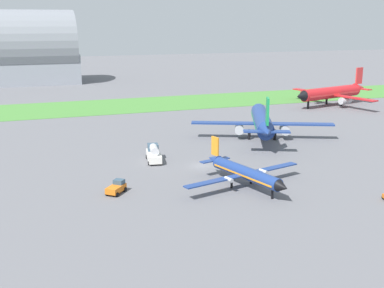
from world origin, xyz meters
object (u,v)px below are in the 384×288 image
at_px(airplane_parked_jet_far, 332,93).
at_px(fuel_truck_midfield, 154,153).
at_px(airplane_foreground_turboprop, 244,172).
at_px(pushback_tug_by_runway, 116,187).
at_px(airplane_midfield_jet, 262,121).

xyz_separation_m(airplane_parked_jet_far, fuel_truck_midfield, (-69.39, -42.06, -2.49)).
xyz_separation_m(airplane_foreground_turboprop, fuel_truck_midfield, (-9.73, 19.06, -0.88)).
bearing_deg(airplane_foreground_turboprop, fuel_truck_midfield, -167.67).
distance_m(airplane_foreground_turboprop, pushback_tug_by_runway, 20.26).
height_order(airplane_foreground_turboprop, airplane_midfield_jet, airplane_midfield_jet).
bearing_deg(pushback_tug_by_runway, fuel_truck_midfield, 6.87).
relative_size(airplane_parked_jet_far, fuel_truck_midfield, 4.62).
height_order(airplane_parked_jet_far, fuel_truck_midfield, airplane_parked_jet_far).
bearing_deg(airplane_parked_jet_far, pushback_tug_by_runway, 21.17).
relative_size(airplane_parked_jet_far, airplane_foreground_turboprop, 1.42).
relative_size(airplane_foreground_turboprop, pushback_tug_by_runway, 5.66).
bearing_deg(pushback_tug_by_runway, airplane_parked_jet_far, -13.66).
xyz_separation_m(airplane_parked_jet_far, airplane_midfield_jet, (-41.55, -32.47, -0.01)).
height_order(airplane_parked_jet_far, airplane_midfield_jet, airplane_parked_jet_far).
bearing_deg(fuel_truck_midfield, airplane_foreground_turboprop, -143.55).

